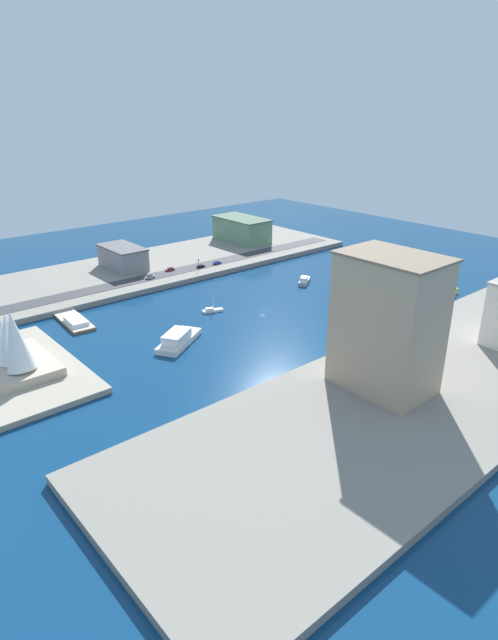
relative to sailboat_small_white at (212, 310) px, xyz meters
The scene contains 20 objects.
ground_plane 22.89m from the sailboat_small_white, 124.84° to the right, with size 440.00×440.00×0.00m, color navy.
quay_west 103.76m from the sailboat_small_white, 169.58° to the right, with size 70.00×240.00×2.60m, color gray.
quay_east 78.20m from the sailboat_small_white, 13.89° to the right, with size 70.00×240.00×2.60m, color gray.
peninsula_point 87.49m from the sailboat_small_white, 92.09° to the left, with size 67.53×38.85×2.00m, color #A89E89.
road_strip 59.12m from the sailboat_small_white, 18.53° to the right, with size 10.92×228.00×0.15m, color #38383D.
sailboat_small_white is the anchor object (origin of this frame).
ferry_white_commuter 36.33m from the sailboat_small_white, 121.79° to the left, with size 20.22×25.35×5.52m.
ferry_yellow_fast 111.83m from the sailboat_small_white, 116.37° to the right, with size 20.30×23.73×7.16m.
barge_flat_brown 59.59m from the sailboat_small_white, 62.70° to the left, with size 28.47×11.36×2.96m.
yacht_sleek_gray 61.53m from the sailboat_small_white, 88.24° to the right, with size 10.50×13.14×3.90m.
apartment_midrise_tan 96.22m from the sailboat_small_white, behind, with size 31.09×21.65×43.45m.
terminal_long_green 125.43m from the sailboat_small_white, 45.89° to the right, with size 39.33×20.95×15.26m.
warehouse_low_gray 81.35m from the sailboat_small_white, ahead, with size 30.49×16.71×12.02m.
hatchback_blue 68.36m from the sailboat_small_white, 39.11° to the right, with size 1.99×5.20×1.46m.
pickup_red 61.13m from the sailboat_small_white, 14.76° to the right, with size 1.92×5.17×1.56m.
sedan_silver 54.05m from the sailboat_small_white, ahead, with size 2.17×5.04×1.65m.
suv_black 62.12m from the sailboat_small_white, 30.88° to the right, with size 2.00×4.77×1.51m.
traffic_light_waterfront 56.72m from the sailboat_small_white, 29.33° to the right, with size 0.36×0.36×6.50m.
opera_landmark 88.05m from the sailboat_small_white, 92.66° to the left, with size 32.98×23.53×23.76m.
park_tree_cluster 99.52m from the sailboat_small_white, behind, with size 11.82×21.54×9.88m.
Camera 1 is at (-166.36, 150.35, 86.65)m, focal length 29.65 mm.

